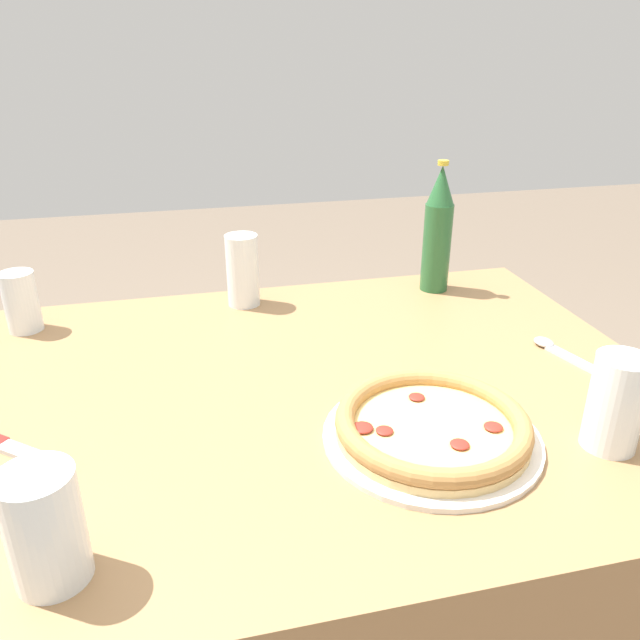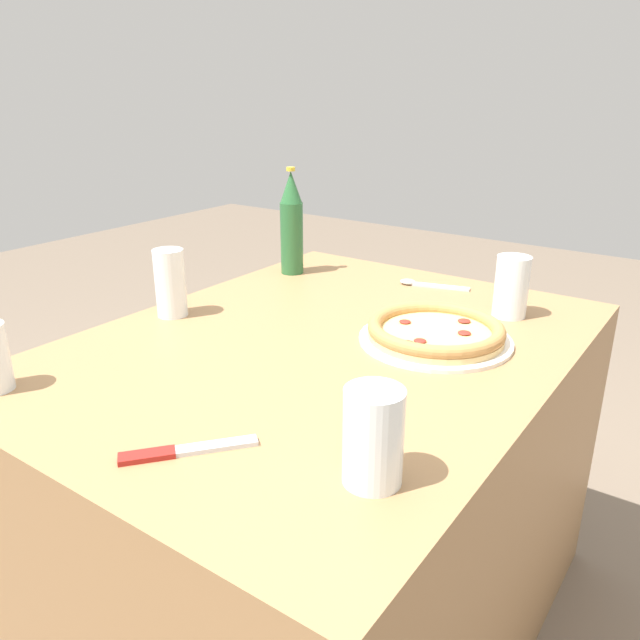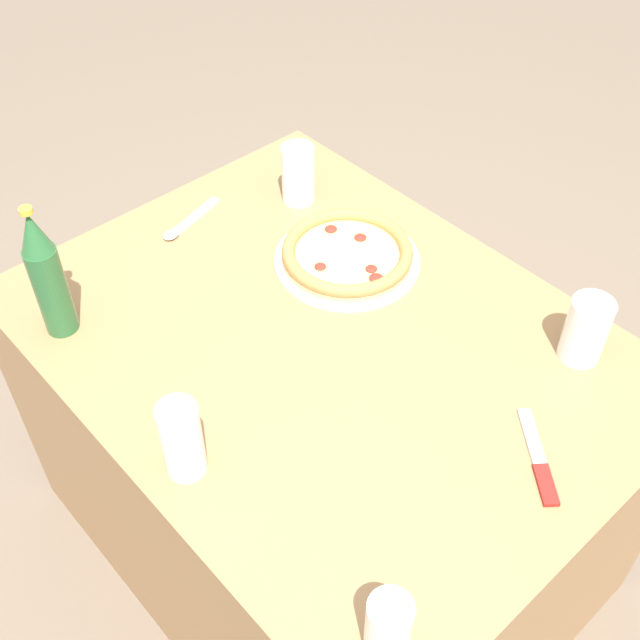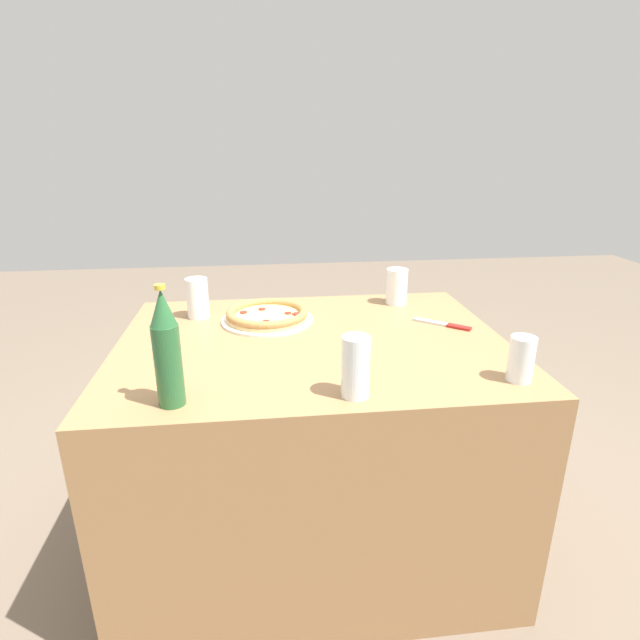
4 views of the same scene
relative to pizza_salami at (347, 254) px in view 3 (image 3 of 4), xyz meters
The scene contains 10 objects.
ground_plane 0.77m from the pizza_salami, 125.51° to the left, with size 8.00×8.00×0.00m, color #6B5B4C.
table 0.44m from the pizza_salami, 125.51° to the left, with size 1.15×0.87×0.71m.
pizza_salami is the anchor object (origin of this frame).
glass_lemonade 0.49m from the pizza_salami, 163.95° to the right, with size 0.08×0.08×0.13m.
glass_orange_juice 0.57m from the pizza_salami, 109.74° to the left, with size 0.07×0.07×0.15m.
glass_iced_tea 0.80m from the pizza_salami, 140.28° to the left, with size 0.06×0.06×0.12m.
glass_mango_juice 0.24m from the pizza_salami, 16.39° to the right, with size 0.07×0.07×0.13m.
beer_bottle 0.58m from the pizza_salami, 67.05° to the left, with size 0.06×0.06×0.28m.
knife 0.58m from the pizza_salami, 169.01° to the left, with size 0.16×0.14×0.01m.
spoon 0.37m from the pizza_salami, 29.30° to the left, with size 0.07×0.17×0.01m.
Camera 3 is at (-0.76, 0.70, 1.80)m, focal length 45.00 mm.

